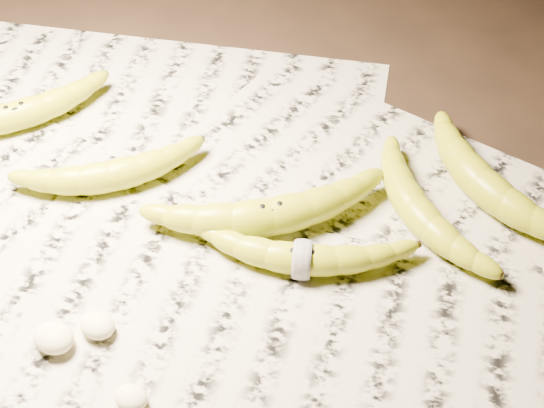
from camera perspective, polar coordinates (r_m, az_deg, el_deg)
The scene contains 12 objects.
ground at distance 0.76m, azimuth -3.27°, elevation -4.23°, with size 3.00×3.00×0.00m, color black.
newspaper_patch at distance 0.76m, azimuth -6.24°, elevation -4.01°, with size 0.90×0.70×0.01m, color #B0AC97.
banana_left_a at distance 0.94m, azimuth -18.74°, elevation 6.50°, with size 0.20×0.06×0.04m, color #B6BB17, non-canonical shape.
banana_left_b at distance 0.83m, azimuth -12.07°, elevation 2.26°, with size 0.18×0.06×0.04m, color #B6BB17, non-canonical shape.
banana_center at distance 0.77m, azimuth -0.10°, elevation -0.75°, with size 0.22×0.07×0.04m, color #B6BB17, non-canonical shape.
banana_taped at distance 0.73m, azimuth 2.29°, elevation -4.00°, with size 0.19×0.05×0.03m, color #B6BB17, non-canonical shape.
banana_upper_a at distance 0.79m, azimuth 10.70°, elevation -0.13°, with size 0.18×0.06×0.04m, color #B6BB17, non-canonical shape.
banana_upper_b at distance 0.83m, azimuth 15.53°, elevation 1.71°, with size 0.19×0.06×0.04m, color #B6BB17, non-canonical shape.
measuring_tape at distance 0.73m, azimuth 2.29°, elevation -4.00°, with size 0.04×0.04×0.00m, color white.
flesh_chunk_a at distance 0.71m, azimuth -16.17°, elevation -9.47°, with size 0.04×0.03×0.02m, color #FAF2C2.
flesh_chunk_b at distance 0.71m, azimuth -13.07°, elevation -8.71°, with size 0.03×0.03×0.02m, color #FAF2C2.
flesh_chunk_c at distance 0.67m, azimuth -10.62°, elevation -13.98°, with size 0.03×0.02×0.02m, color #FAF2C2.
Camera 1 is at (0.28, -0.40, 0.58)m, focal length 50.00 mm.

